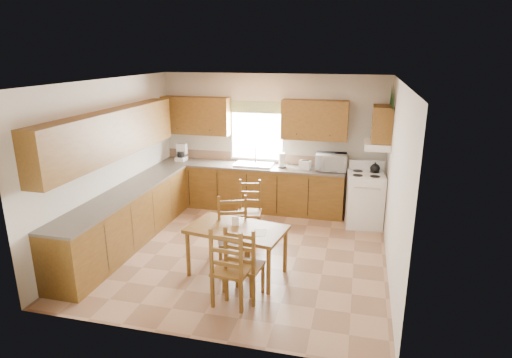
% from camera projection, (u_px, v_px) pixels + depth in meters
% --- Properties ---
extents(floor, '(4.50, 4.50, 0.00)m').
position_uv_depth(floor, '(243.00, 251.00, 6.93)').
color(floor, '#9C7558').
rests_on(floor, ground).
extents(ceiling, '(4.50, 4.50, 0.00)m').
position_uv_depth(ceiling, '(241.00, 81.00, 6.15)').
color(ceiling, '#915B33').
rests_on(ceiling, floor).
extents(wall_left, '(4.50, 4.50, 0.00)m').
position_uv_depth(wall_left, '(111.00, 162.00, 7.06)').
color(wall_left, beige).
rests_on(wall_left, floor).
extents(wall_right, '(4.50, 4.50, 0.00)m').
position_uv_depth(wall_right, '(395.00, 182.00, 6.02)').
color(wall_right, beige).
rests_on(wall_right, floor).
extents(wall_back, '(4.50, 4.50, 0.00)m').
position_uv_depth(wall_back, '(272.00, 142.00, 8.63)').
color(wall_back, beige).
rests_on(wall_back, floor).
extents(wall_front, '(4.50, 4.50, 0.00)m').
position_uv_depth(wall_front, '(183.00, 228.00, 4.45)').
color(wall_front, beige).
rests_on(wall_front, floor).
extents(lower_cab_back, '(3.75, 0.60, 0.88)m').
position_uv_depth(lower_cab_back, '(250.00, 188.00, 8.70)').
color(lower_cab_back, brown).
rests_on(lower_cab_back, floor).
extents(lower_cab_left, '(0.60, 3.60, 0.88)m').
position_uv_depth(lower_cab_left, '(127.00, 219.00, 7.11)').
color(lower_cab_left, brown).
rests_on(lower_cab_left, floor).
extents(counter_back, '(3.75, 0.63, 0.04)m').
position_uv_depth(counter_back, '(250.00, 166.00, 8.57)').
color(counter_back, '#5B5249').
rests_on(counter_back, lower_cab_back).
extents(counter_left, '(0.63, 3.60, 0.04)m').
position_uv_depth(counter_left, '(125.00, 192.00, 6.98)').
color(counter_left, '#5B5249').
rests_on(counter_left, lower_cab_left).
extents(backsplash, '(3.75, 0.01, 0.18)m').
position_uv_depth(backsplash, '(254.00, 157.00, 8.81)').
color(backsplash, '#8D6C54').
rests_on(backsplash, counter_back).
extents(upper_cab_back_left, '(1.41, 0.33, 0.75)m').
position_uv_depth(upper_cab_back_left, '(196.00, 116.00, 8.69)').
color(upper_cab_back_left, brown).
rests_on(upper_cab_back_left, wall_back).
extents(upper_cab_back_right, '(1.25, 0.33, 0.75)m').
position_uv_depth(upper_cab_back_right, '(315.00, 120.00, 8.14)').
color(upper_cab_back_right, brown).
rests_on(upper_cab_back_right, wall_back).
extents(upper_cab_left, '(0.33, 3.60, 0.75)m').
position_uv_depth(upper_cab_left, '(112.00, 134.00, 6.73)').
color(upper_cab_left, brown).
rests_on(upper_cab_left, wall_left).
extents(upper_cab_stove, '(0.33, 0.62, 0.62)m').
position_uv_depth(upper_cab_stove, '(382.00, 124.00, 7.44)').
color(upper_cab_stove, brown).
rests_on(upper_cab_stove, wall_right).
extents(range_hood, '(0.44, 0.62, 0.12)m').
position_uv_depth(range_hood, '(377.00, 145.00, 7.56)').
color(range_hood, white).
rests_on(range_hood, wall_right).
extents(window_frame, '(1.13, 0.02, 1.18)m').
position_uv_depth(window_frame, '(257.00, 132.00, 8.62)').
color(window_frame, white).
rests_on(window_frame, wall_back).
extents(window_pane, '(1.05, 0.01, 1.10)m').
position_uv_depth(window_pane, '(257.00, 132.00, 8.61)').
color(window_pane, white).
rests_on(window_pane, wall_back).
extents(window_valance, '(1.19, 0.01, 0.24)m').
position_uv_depth(window_valance, '(257.00, 107.00, 8.44)').
color(window_valance, '#466D32').
rests_on(window_valance, wall_back).
extents(sink_basin, '(0.75, 0.45, 0.04)m').
position_uv_depth(sink_basin, '(254.00, 164.00, 8.54)').
color(sink_basin, silver).
rests_on(sink_basin, counter_back).
extents(pine_decal_a, '(0.22, 0.22, 0.36)m').
position_uv_depth(pine_decal_a, '(393.00, 98.00, 6.97)').
color(pine_decal_a, black).
rests_on(pine_decal_a, wall_right).
extents(pine_decal_b, '(0.22, 0.22, 0.36)m').
position_uv_depth(pine_decal_b, '(393.00, 94.00, 7.26)').
color(pine_decal_b, black).
rests_on(pine_decal_b, wall_right).
extents(pine_decal_c, '(0.22, 0.22, 0.36)m').
position_uv_depth(pine_decal_c, '(391.00, 94.00, 7.57)').
color(pine_decal_c, black).
rests_on(pine_decal_c, wall_right).
extents(stove, '(0.71, 0.73, 0.96)m').
position_uv_depth(stove, '(364.00, 200.00, 7.88)').
color(stove, white).
rests_on(stove, floor).
extents(coffeemaker, '(0.22, 0.25, 0.31)m').
position_uv_depth(coffeemaker, '(181.00, 153.00, 8.88)').
color(coffeemaker, white).
rests_on(coffeemaker, counter_back).
extents(paper_towel, '(0.14, 0.14, 0.29)m').
position_uv_depth(paper_towel, '(282.00, 160.00, 8.36)').
color(paper_towel, white).
rests_on(paper_towel, counter_back).
extents(toaster, '(0.23, 0.17, 0.17)m').
position_uv_depth(toaster, '(305.00, 165.00, 8.24)').
color(toaster, white).
rests_on(toaster, counter_back).
extents(microwave, '(0.56, 0.41, 0.32)m').
position_uv_depth(microwave, '(331.00, 162.00, 8.15)').
color(microwave, white).
rests_on(microwave, counter_back).
extents(dining_table, '(1.46, 0.99, 0.73)m').
position_uv_depth(dining_table, '(237.00, 251.00, 6.14)').
color(dining_table, brown).
rests_on(dining_table, floor).
extents(chair_near_left, '(0.48, 0.46, 1.03)m').
position_uv_depth(chair_near_left, '(245.00, 261.00, 5.51)').
color(chair_near_left, brown).
rests_on(chair_near_left, floor).
extents(chair_near_right, '(0.48, 0.46, 1.06)m').
position_uv_depth(chair_near_right, '(232.00, 265.00, 5.38)').
color(chair_near_right, brown).
rests_on(chair_near_right, floor).
extents(chair_far_left, '(0.58, 0.57, 1.08)m').
position_uv_depth(chair_far_left, '(234.00, 236.00, 6.22)').
color(chair_far_left, brown).
rests_on(chair_far_left, floor).
extents(chair_far_right, '(0.46, 0.45, 0.96)m').
position_uv_depth(chair_far_right, '(249.00, 209.00, 7.42)').
color(chair_far_right, brown).
rests_on(chair_far_right, floor).
extents(table_paper, '(0.21, 0.27, 0.00)m').
position_uv_depth(table_paper, '(259.00, 233.00, 5.86)').
color(table_paper, white).
rests_on(table_paper, dining_table).
extents(table_card, '(0.10, 0.04, 0.13)m').
position_uv_depth(table_card, '(235.00, 221.00, 6.08)').
color(table_card, white).
rests_on(table_card, dining_table).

